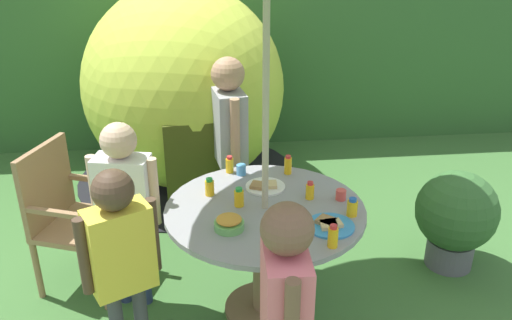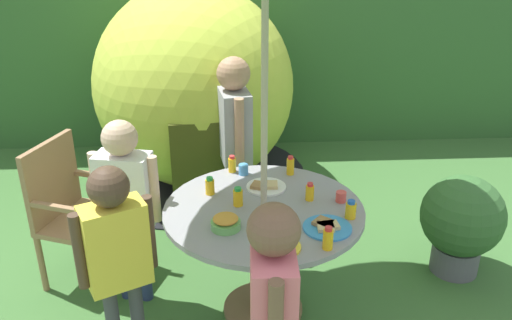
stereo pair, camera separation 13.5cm
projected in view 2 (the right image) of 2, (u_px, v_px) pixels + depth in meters
ground_plane at (263, 311)px, 3.25m from camera, size 10.00×10.00×0.02m
hedge_backdrop at (244, 41)px, 5.55m from camera, size 9.00×0.70×2.04m
garden_table at (264, 235)px, 3.02m from camera, size 1.12×1.12×0.72m
wooden_chair at (74, 206)px, 3.36m from camera, size 0.64×0.63×0.94m
dome_tent at (194, 86)px, 4.61m from camera, size 2.20×2.20×1.73m
potted_plant at (462, 220)px, 3.46m from camera, size 0.54×0.54×0.69m
child_in_grey_shirt at (234, 126)px, 3.71m from camera, size 0.24×0.45×1.35m
child_in_white_shirt at (126, 191)px, 3.04m from camera, size 0.40×0.23×1.19m
child_in_yellow_shirt at (116, 246)px, 2.56m from camera, size 0.36×0.28×1.16m
child_in_pink_shirt at (273, 302)px, 2.12m from camera, size 0.21×0.42×1.23m
snack_bowl at (226, 222)px, 2.73m from camera, size 0.16×0.16×0.08m
plate_far_left at (327, 227)px, 2.74m from camera, size 0.25×0.25×0.03m
plate_near_left at (266, 186)px, 3.16m from camera, size 0.24×0.24×0.03m
plate_center_front at (280, 245)px, 2.58m from camera, size 0.20×0.20×0.03m
juice_bottle_near_right at (232, 164)px, 3.35m from camera, size 0.05×0.05×0.11m
juice_bottle_far_right at (290, 166)px, 3.31m from camera, size 0.05×0.05×0.12m
juice_bottle_center_back at (238, 197)px, 2.95m from camera, size 0.05×0.05×0.11m
juice_bottle_mid_left at (210, 186)px, 3.07m from camera, size 0.05×0.05×0.11m
juice_bottle_mid_right at (328, 239)px, 2.56m from camera, size 0.05×0.05×0.12m
juice_bottle_front_edge at (310, 192)px, 3.01m from camera, size 0.05×0.05×0.11m
juice_bottle_back_edge at (351, 210)px, 2.83m from camera, size 0.06×0.06×0.10m
cup_near at (243, 169)px, 3.32m from camera, size 0.06×0.06×0.07m
cup_far at (341, 197)px, 3.00m from camera, size 0.06×0.06×0.06m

